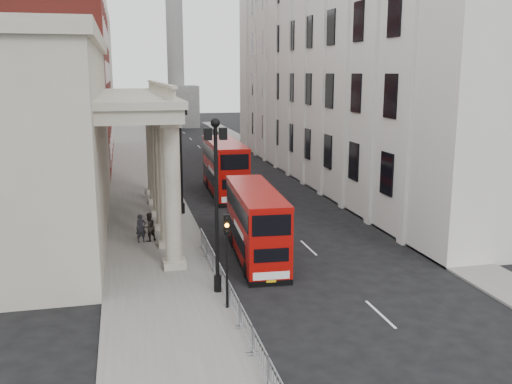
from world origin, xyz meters
name	(u,v)px	position (x,y,z in m)	size (l,w,h in m)	color
ground	(248,328)	(0.00, 0.00, 0.00)	(260.00, 260.00, 0.00)	black
sidewalk_west	(144,190)	(-3.00, 30.00, 0.06)	(6.00, 140.00, 0.12)	slate
sidewalk_east	(317,182)	(13.50, 30.00, 0.06)	(3.00, 140.00, 0.12)	slate
kerb	(177,188)	(-0.05, 30.00, 0.07)	(0.20, 140.00, 0.14)	slate
portico_building	(32,142)	(-10.50, 18.00, 6.00)	(9.00, 28.00, 12.00)	#A09A86
brick_building	(67,68)	(-10.50, 48.00, 11.00)	(9.00, 32.00, 22.00)	maroon
west_building_far	(84,76)	(-10.50, 80.00, 10.00)	(9.00, 30.00, 20.00)	#A09A86
east_building	(337,51)	(16.00, 32.00, 12.50)	(8.00, 55.00, 25.00)	beige
monument_column	(175,43)	(6.00, 92.00, 15.98)	(8.00, 8.00, 54.20)	#60605E
lamp_post_south	(216,194)	(-0.60, 4.00, 4.91)	(1.05, 0.44, 8.32)	black
lamp_post_mid	(181,150)	(-0.60, 20.00, 4.91)	(1.05, 0.44, 8.32)	black
lamp_post_north	(164,129)	(-0.60, 36.00, 4.91)	(1.05, 0.44, 8.32)	black
traffic_light	(227,244)	(-0.50, 1.98, 3.11)	(0.28, 0.33, 4.30)	black
crowd_barriers	(230,294)	(-0.35, 2.23, 0.67)	(0.50, 18.75, 1.10)	gray
bus_near	(256,222)	(2.44, 8.91, 2.10)	(2.82, 9.44, 4.02)	#9E0A07
bus_far	(225,167)	(3.84, 26.80, 2.42)	(2.86, 10.78, 4.62)	#9F0A07
pedestrian_a	(141,228)	(-3.87, 13.13, 1.01)	(0.65, 0.43, 1.78)	#232227
pedestrian_b	(149,227)	(-3.38, 13.27, 1.02)	(0.88, 0.68, 1.81)	black
pedestrian_c	(171,216)	(-1.75, 16.19, 0.89)	(0.76, 0.49, 1.55)	black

